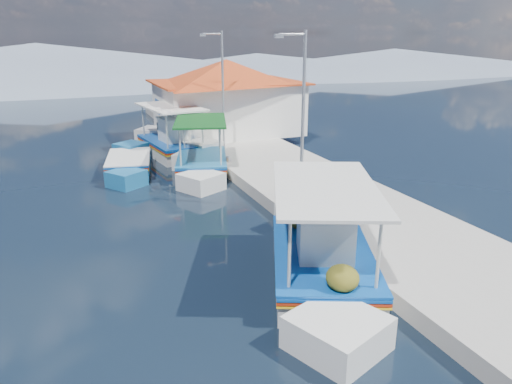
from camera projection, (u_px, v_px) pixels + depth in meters
name	position (u px, v px, depth m)	size (l,w,h in m)	color
ground	(198.00, 249.00, 15.14)	(160.00, 160.00, 0.00)	black
quay	(286.00, 173.00, 22.46)	(5.00, 44.00, 0.50)	#9B9991
bollards	(249.00, 173.00, 20.92)	(0.20, 17.20, 0.30)	#A5A8AD
main_caique	(320.00, 258.00, 13.26)	(4.86, 8.17, 2.93)	silver
caique_green_canopy	(201.00, 164.00, 23.28)	(3.70, 7.26, 2.84)	silver
caique_blue_hull	(129.00, 165.00, 23.46)	(2.77, 6.49, 1.18)	#175B8E
caique_far	(173.00, 145.00, 26.63)	(3.19, 8.42, 2.97)	silver
harbor_building	(227.00, 95.00, 29.70)	(10.49, 10.49, 4.40)	white
lamp_post_near	(301.00, 108.00, 17.32)	(1.21, 0.14, 6.00)	#A5A8AD
lamp_post_far	(221.00, 84.00, 25.24)	(1.21, 0.14, 6.00)	#A5A8AD
mountain_ridge	(131.00, 67.00, 66.10)	(171.40, 96.00, 5.50)	slate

